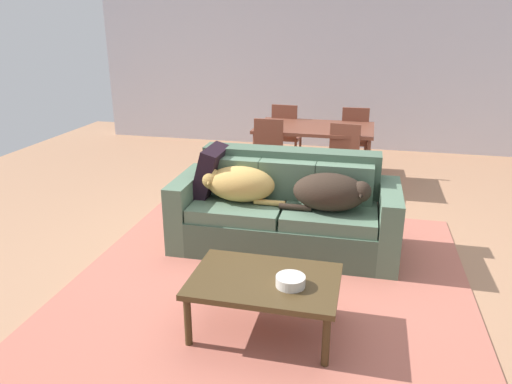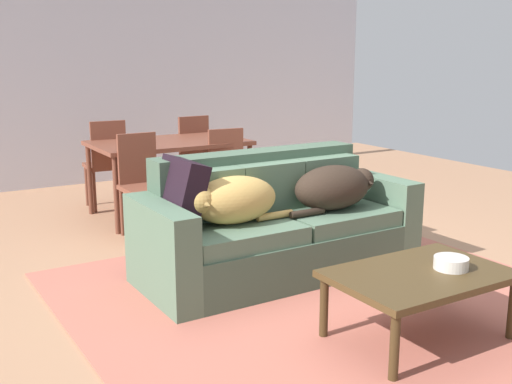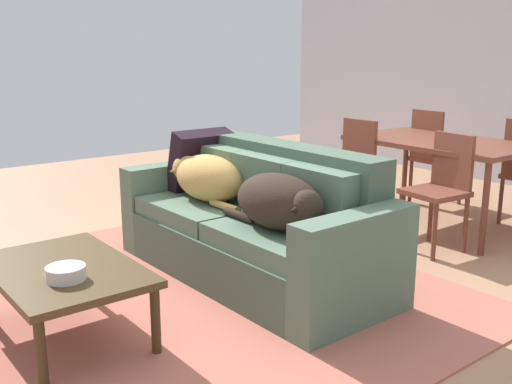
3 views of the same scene
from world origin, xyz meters
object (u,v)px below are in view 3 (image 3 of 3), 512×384
(coffee_table, at_px, (64,275))
(dining_chair_near_right, at_px, (441,185))
(dining_table, at_px, (442,147))
(bowl_on_coffee_table, at_px, (66,273))
(dining_chair_far_left, at_px, (433,153))
(dog_on_left_cushion, at_px, (207,177))
(dining_chair_near_left, at_px, (350,167))
(dog_on_right_cushion, at_px, (280,202))
(couch, at_px, (257,227))
(throw_pillow_by_left_arm, at_px, (200,162))

(coffee_table, relative_size, dining_chair_near_right, 1.12)
(coffee_table, relative_size, dining_table, 0.67)
(bowl_on_coffee_table, xyz_separation_m, dining_chair_far_left, (-0.74, 3.97, 0.08))
(dog_on_left_cushion, xyz_separation_m, coffee_table, (0.53, -1.25, -0.27))
(bowl_on_coffee_table, distance_m, dining_chair_far_left, 4.04)
(coffee_table, relative_size, dining_chair_near_left, 1.09)
(dining_chair_near_left, xyz_separation_m, dining_chair_far_left, (0.03, 1.12, 0.01))
(dog_on_right_cushion, relative_size, dining_chair_near_right, 0.88)
(couch, relative_size, bowl_on_coffee_table, 10.57)
(dog_on_right_cushion, relative_size, dining_chair_far_left, 0.84)
(bowl_on_coffee_table, bearing_deg, coffee_table, 163.58)
(dining_table, xyz_separation_m, dining_chair_near_left, (-0.51, -0.58, -0.18))
(coffee_table, height_order, dining_chair_near_right, dining_chair_near_right)
(dog_on_left_cushion, height_order, dining_chair_near_left, dining_chair_near_left)
(dining_chair_near_left, distance_m, dining_chair_near_right, 0.91)
(dining_table, relative_size, dining_chair_near_left, 1.63)
(dining_chair_near_right, relative_size, dining_chair_far_left, 0.95)
(dog_on_left_cushion, bearing_deg, dining_chair_near_left, 91.41)
(couch, xyz_separation_m, dining_table, (0.02, 2.01, 0.34))
(dog_on_right_cushion, xyz_separation_m, coffee_table, (-0.33, -1.21, -0.27))
(couch, relative_size, throw_pillow_by_left_arm, 4.37)
(coffee_table, bearing_deg, dining_chair_near_right, 83.40)
(dog_on_right_cushion, xyz_separation_m, dining_chair_far_left, (-0.88, 2.70, -0.11))
(dog_on_left_cushion, height_order, coffee_table, dog_on_left_cushion)
(dog_on_right_cushion, height_order, dining_chair_far_left, dining_chair_far_left)
(dog_on_left_cushion, xyz_separation_m, dining_chair_far_left, (-0.02, 2.66, -0.11))
(dog_on_left_cushion, bearing_deg, dog_on_right_cushion, -3.58)
(couch, relative_size, dining_chair_near_right, 2.31)
(bowl_on_coffee_table, distance_m, dining_chair_near_right, 2.88)
(couch, bearing_deg, dining_table, 88.67)
(bowl_on_coffee_table, bearing_deg, dining_chair_near_left, 105.16)
(dog_on_right_cushion, height_order, dining_table, dog_on_right_cushion)
(coffee_table, bearing_deg, dog_on_left_cushion, 112.78)
(dog_on_left_cushion, height_order, dining_table, dog_on_left_cushion)
(couch, bearing_deg, throw_pillow_by_left_arm, 176.08)
(dog_on_right_cushion, distance_m, bowl_on_coffee_table, 1.29)
(dog_on_left_cushion, distance_m, dining_table, 2.17)
(coffee_table, bearing_deg, dining_chair_near_left, 101.83)
(bowl_on_coffee_table, relative_size, dining_chair_near_right, 0.22)
(dining_chair_near_right, bearing_deg, bowl_on_coffee_table, -87.29)
(coffee_table, height_order, dining_table, dining_table)
(throw_pillow_by_left_arm, distance_m, dining_chair_near_right, 1.84)
(coffee_table, xyz_separation_m, dining_chair_near_left, (-0.58, 2.79, 0.15))
(dining_chair_near_left, bearing_deg, coffee_table, -80.16)
(coffee_table, bearing_deg, dog_on_right_cushion, 74.69)
(throw_pillow_by_left_arm, height_order, dining_chair_far_left, dining_chair_far_left)
(dog_on_right_cushion, bearing_deg, couch, 159.12)
(dog_on_left_cushion, distance_m, dining_chair_near_left, 1.54)
(couch, relative_size, dog_on_left_cushion, 2.60)
(dog_on_right_cushion, xyz_separation_m, throw_pillow_by_left_arm, (-1.17, 0.20, 0.05))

